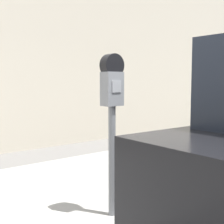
{
  "coord_description": "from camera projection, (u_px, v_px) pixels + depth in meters",
  "views": [
    {
      "loc": [
        -2.05,
        -1.07,
        1.46
      ],
      "look_at": [
        -0.15,
        1.28,
        1.16
      ],
      "focal_mm": 50.0,
      "sensor_mm": 36.0,
      "label": 1
    }
  ],
  "objects": [
    {
      "name": "parking_meter",
      "position": [
        112.0,
        104.0,
        3.03
      ],
      "size": [
        0.22,
        0.14,
        1.6
      ],
      "color": "slate",
      "rests_on": "sidewalk"
    },
    {
      "name": "sidewalk",
      "position": [
        76.0,
        192.0,
        3.95
      ],
      "size": [
        24.0,
        2.8,
        0.13
      ],
      "color": "#9E9B96",
      "rests_on": "ground_plane"
    }
  ]
}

